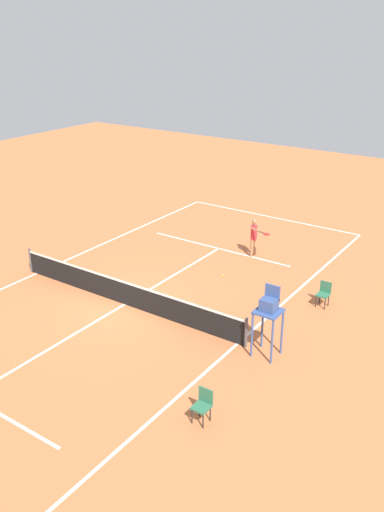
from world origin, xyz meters
TOP-DOWN VIEW (x-y plane):
  - ground_plane at (0.00, 0.00)m, footprint 60.00×60.00m
  - court_lines at (0.00, 0.00)m, footprint 9.96×24.68m
  - tennis_net at (0.00, 0.00)m, footprint 10.56×0.10m
  - player_serving at (-1.81, -6.85)m, footprint 1.22×0.91m
  - tennis_ball at (-1.76, -4.27)m, footprint 0.07×0.07m
  - umpire_chair at (-6.00, 0.03)m, footprint 0.80×0.80m
  - courtside_chair_near at (-6.07, 3.84)m, footprint 0.44×0.46m
  - courtside_chair_mid at (-6.24, -4.14)m, footprint 0.44×0.46m

SIDE VIEW (x-z plane):
  - ground_plane at x=0.00m, z-range 0.00..0.00m
  - court_lines at x=0.00m, z-range 0.00..0.01m
  - tennis_ball at x=-1.76m, z-range 0.00..0.07m
  - tennis_net at x=0.00m, z-range -0.04..1.03m
  - courtside_chair_near at x=-6.07m, z-range 0.06..1.01m
  - courtside_chair_mid at x=-6.24m, z-range 0.06..1.01m
  - player_serving at x=-1.81m, z-range 0.18..1.97m
  - umpire_chair at x=-6.00m, z-range 0.40..2.81m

